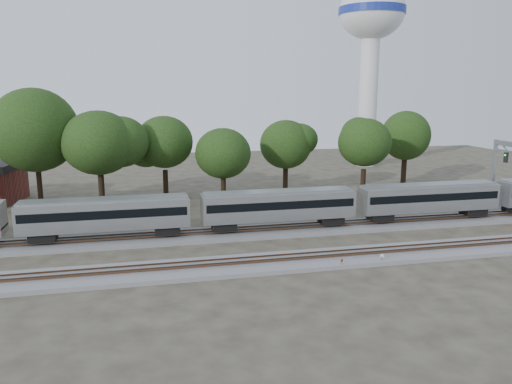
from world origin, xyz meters
TOP-DOWN VIEW (x-y plane):
  - ground at (0.00, 0.00)m, footprint 160.00×160.00m
  - track_far at (0.00, 6.00)m, footprint 160.00×5.00m
  - track_near at (0.00, -4.00)m, footprint 160.00×5.00m
  - train at (22.34, 6.00)m, footprint 123.41×3.00m
  - switch_stand_red at (6.50, -6.19)m, footprint 0.27×0.12m
  - switch_stand_white at (10.39, -6.04)m, footprint 0.31×0.15m
  - switch_lever at (5.44, -5.16)m, footprint 0.57×0.44m
  - water_tower at (34.70, 49.89)m, footprint 12.97×12.97m
  - tree_1 at (-23.17, 22.27)m, footprint 10.60×10.60m
  - tree_2 at (-15.41, 19.92)m, footprint 9.05×9.05m
  - tree_3 at (-7.20, 24.08)m, footprint 8.53×8.53m
  - tree_4 at (0.22, 19.88)m, footprint 7.27×7.27m
  - tree_5 at (10.20, 24.55)m, footprint 7.74×7.74m
  - tree_6 at (20.03, 19.18)m, footprint 8.35×8.35m
  - tree_7 at (31.22, 27.98)m, footprint 8.32×8.32m

SIDE VIEW (x-z plane):
  - ground at x=0.00m, z-range 0.00..0.00m
  - switch_lever at x=5.44m, z-range 0.00..0.30m
  - track_far at x=0.00m, z-range -0.16..0.57m
  - track_near at x=0.00m, z-range -0.16..0.57m
  - switch_stand_red at x=6.50m, z-range 0.12..1.01m
  - switch_stand_white at x=10.39m, z-range 0.14..1.14m
  - train at x=22.34m, z-range 0.90..5.32m
  - tree_4 at x=0.22m, z-range 2.01..12.26m
  - tree_5 at x=10.20m, z-range 2.14..13.04m
  - tree_7 at x=31.22m, z-range 2.30..14.03m
  - tree_6 at x=20.03m, z-range 2.31..14.08m
  - tree_3 at x=-7.20m, z-range 2.36..14.40m
  - tree_2 at x=-15.41m, z-range 2.51..15.27m
  - tree_1 at x=-23.17m, z-range 2.95..17.88m
  - water_tower at x=34.70m, z-range 8.65..44.57m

